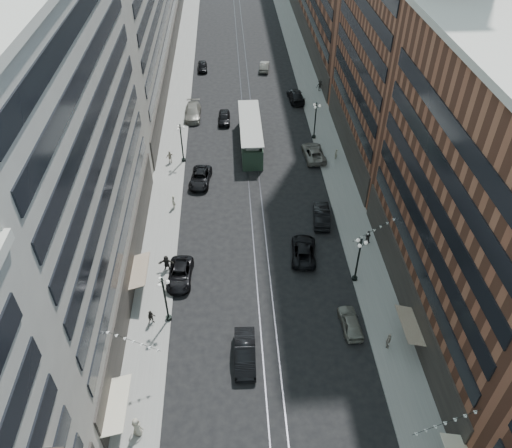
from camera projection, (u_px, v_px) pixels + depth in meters
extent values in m
plane|color=black|center=(250.00, 140.00, 71.47)|extent=(220.00, 220.00, 0.00)
cube|color=gray|center=(177.00, 109.00, 78.55)|extent=(4.00, 180.00, 0.15)
cube|color=gray|center=(316.00, 106.00, 79.54)|extent=(4.00, 180.00, 0.15)
cube|color=#2D2D33|center=(242.00, 108.00, 79.05)|extent=(0.12, 180.00, 0.02)
cube|color=#2D2D33|center=(251.00, 108.00, 79.12)|extent=(0.12, 180.00, 0.02)
cube|color=#A6A093|center=(59.00, 168.00, 41.09)|extent=(8.00, 36.00, 28.00)
cube|color=brown|center=(479.00, 210.00, 40.11)|extent=(8.00, 30.00, 24.00)
cylinder|color=black|center=(169.00, 318.00, 46.49)|extent=(0.56, 0.56, 0.30)
cylinder|color=black|center=(166.00, 300.00, 44.91)|extent=(0.18, 0.18, 5.20)
sphere|color=black|center=(162.00, 279.00, 43.10)|extent=(0.24, 0.24, 0.24)
sphere|color=white|center=(168.00, 282.00, 43.37)|extent=(0.36, 0.36, 0.36)
sphere|color=white|center=(160.00, 279.00, 43.64)|extent=(0.36, 0.36, 0.36)
sphere|color=white|center=(159.00, 286.00, 43.05)|extent=(0.36, 0.36, 0.36)
cylinder|color=black|center=(184.00, 160.00, 67.06)|extent=(0.56, 0.56, 0.30)
cylinder|color=black|center=(182.00, 144.00, 65.47)|extent=(0.18, 0.18, 5.20)
sphere|color=black|center=(180.00, 125.00, 63.66)|extent=(0.24, 0.24, 0.24)
sphere|color=white|center=(184.00, 128.00, 63.94)|extent=(0.36, 0.36, 0.36)
sphere|color=white|center=(179.00, 126.00, 64.21)|extent=(0.36, 0.36, 0.36)
sphere|color=white|center=(178.00, 129.00, 63.62)|extent=(0.36, 0.36, 0.36)
cylinder|color=black|center=(355.00, 278.00, 50.36)|extent=(0.56, 0.56, 0.30)
cylinder|color=black|center=(358.00, 261.00, 48.78)|extent=(0.18, 0.18, 5.20)
sphere|color=black|center=(362.00, 240.00, 46.97)|extent=(0.24, 0.24, 0.24)
sphere|color=white|center=(366.00, 243.00, 47.25)|extent=(0.36, 0.36, 0.36)
sphere|color=white|center=(358.00, 240.00, 47.52)|extent=(0.36, 0.36, 0.36)
sphere|color=white|center=(360.00, 246.00, 46.92)|extent=(0.36, 0.36, 0.36)
cylinder|color=black|center=(314.00, 137.00, 71.69)|extent=(0.56, 0.56, 0.30)
cylinder|color=black|center=(315.00, 121.00, 70.11)|extent=(0.18, 0.18, 5.20)
sphere|color=black|center=(317.00, 103.00, 68.30)|extent=(0.24, 0.24, 0.24)
sphere|color=white|center=(320.00, 106.00, 68.58)|extent=(0.36, 0.36, 0.36)
sphere|color=white|center=(314.00, 105.00, 68.85)|extent=(0.36, 0.36, 0.36)
sphere|color=white|center=(315.00, 107.00, 68.25)|extent=(0.36, 0.36, 0.36)
cube|color=#233728|center=(250.00, 137.00, 69.55)|extent=(2.71, 13.01, 2.82)
cube|color=gray|center=(250.00, 125.00, 68.43)|extent=(1.74, 11.93, 0.65)
cube|color=gray|center=(250.00, 123.00, 68.15)|extent=(2.93, 13.23, 0.16)
cylinder|color=black|center=(252.00, 162.00, 66.50)|extent=(2.49, 0.76, 0.76)
cylinder|color=black|center=(249.00, 126.00, 73.94)|extent=(2.49, 0.76, 0.76)
imported|color=black|center=(180.00, 274.00, 50.21)|extent=(2.66, 5.24, 1.42)
imported|color=slate|center=(350.00, 322.00, 45.58)|extent=(1.89, 4.24, 1.42)
imported|color=black|center=(245.00, 353.00, 42.88)|extent=(1.90, 5.18, 1.70)
imported|color=#9D9782|center=(137.00, 427.00, 37.53)|extent=(1.08, 0.87, 1.94)
imported|color=black|center=(151.00, 317.00, 45.75)|extent=(0.84, 0.60, 1.56)
imported|color=#ADA190|center=(388.00, 341.00, 43.66)|extent=(0.80, 1.10, 1.70)
imported|color=black|center=(200.00, 178.00, 63.08)|extent=(3.07, 5.53, 1.46)
imported|color=slate|center=(193.00, 112.00, 76.20)|extent=(2.50, 5.96, 1.72)
imported|color=black|center=(202.00, 66.00, 89.74)|extent=(1.80, 4.21, 1.42)
imported|color=black|center=(321.00, 215.00, 57.23)|extent=(2.34, 5.26, 1.68)
imported|color=slate|center=(314.00, 153.00, 67.53)|extent=(2.95, 5.80, 1.57)
imported|color=black|center=(296.00, 96.00, 80.51)|extent=(2.65, 5.69, 1.61)
imported|color=black|center=(224.00, 118.00, 75.12)|extent=(1.85, 4.40, 1.48)
imported|color=#615F57|center=(264.00, 66.00, 89.78)|extent=(2.11, 4.61, 1.47)
imported|color=black|center=(166.00, 263.00, 51.01)|extent=(1.66, 0.54, 1.77)
imported|color=#A89E8B|center=(170.00, 157.00, 66.30)|extent=(1.10, 0.79, 1.71)
imported|color=black|center=(368.00, 236.00, 54.30)|extent=(0.84, 0.75, 1.52)
imported|color=#9E9A83|center=(336.00, 154.00, 67.04)|extent=(0.65, 0.62, 1.50)
imported|color=black|center=(320.00, 86.00, 82.79)|extent=(1.27, 0.66, 1.87)
imported|color=black|center=(304.00, 250.00, 52.83)|extent=(3.11, 5.67, 1.51)
imported|color=#B9B49A|center=(173.00, 202.00, 58.80)|extent=(0.53, 0.70, 1.74)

